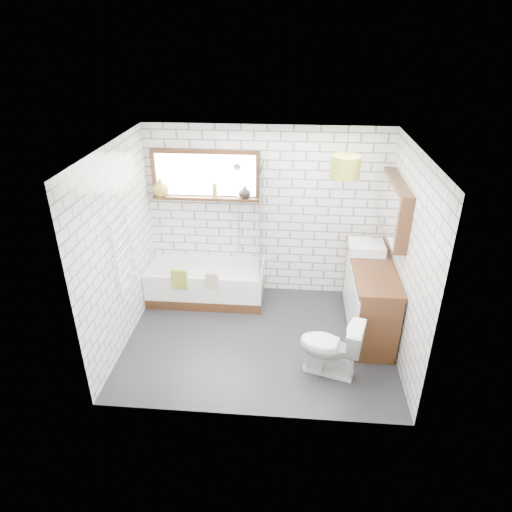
# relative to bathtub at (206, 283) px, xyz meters

# --- Properties ---
(floor) EXTENTS (3.40, 2.60, 0.01)m
(floor) POSITION_rel_bathtub_xyz_m (0.86, -0.93, -0.27)
(floor) COLOR black
(floor) RESTS_ON ground
(ceiling) EXTENTS (3.40, 2.60, 0.01)m
(ceiling) POSITION_rel_bathtub_xyz_m (0.86, -0.93, 2.24)
(ceiling) COLOR white
(ceiling) RESTS_ON ground
(wall_back) EXTENTS (3.40, 0.01, 2.50)m
(wall_back) POSITION_rel_bathtub_xyz_m (0.86, 0.37, 0.98)
(wall_back) COLOR white
(wall_back) RESTS_ON ground
(wall_front) EXTENTS (3.40, 0.01, 2.50)m
(wall_front) POSITION_rel_bathtub_xyz_m (0.86, -2.24, 0.98)
(wall_front) COLOR white
(wall_front) RESTS_ON ground
(wall_left) EXTENTS (0.01, 2.60, 2.50)m
(wall_left) POSITION_rel_bathtub_xyz_m (-0.85, -0.93, 0.98)
(wall_left) COLOR white
(wall_left) RESTS_ON ground
(wall_right) EXTENTS (0.01, 2.60, 2.50)m
(wall_right) POSITION_rel_bathtub_xyz_m (2.56, -0.93, 0.98)
(wall_right) COLOR white
(wall_right) RESTS_ON ground
(window) EXTENTS (1.52, 0.16, 0.68)m
(window) POSITION_rel_bathtub_xyz_m (0.01, 0.33, 1.53)
(window) COLOR #361C0F
(window) RESTS_ON wall_back
(towel_radiator) EXTENTS (0.06, 0.52, 1.00)m
(towel_radiator) POSITION_rel_bathtub_xyz_m (-0.80, -0.93, 0.93)
(towel_radiator) COLOR white
(towel_radiator) RESTS_ON wall_left
(mirror_cabinet) EXTENTS (0.16, 1.20, 0.70)m
(mirror_cabinet) POSITION_rel_bathtub_xyz_m (2.48, -0.33, 1.38)
(mirror_cabinet) COLOR #361C0F
(mirror_cabinet) RESTS_ON wall_right
(shower_riser) EXTENTS (0.02, 0.02, 1.30)m
(shower_riser) POSITION_rel_bathtub_xyz_m (0.46, 0.33, 1.08)
(shower_riser) COLOR silver
(shower_riser) RESTS_ON wall_back
(bathtub) EXTENTS (1.67, 0.74, 0.54)m
(bathtub) POSITION_rel_bathtub_xyz_m (0.00, 0.00, 0.00)
(bathtub) COLOR white
(bathtub) RESTS_ON floor
(shower_screen) EXTENTS (0.02, 0.72, 1.50)m
(shower_screen) POSITION_rel_bathtub_xyz_m (0.81, 0.00, 1.02)
(shower_screen) COLOR white
(shower_screen) RESTS_ON bathtub
(towel_green) EXTENTS (0.21, 0.06, 0.29)m
(towel_green) POSITION_rel_bathtub_xyz_m (-0.30, -0.37, 0.25)
(towel_green) COLOR olive
(towel_green) RESTS_ON bathtub
(towel_beige) EXTENTS (0.18, 0.04, 0.23)m
(towel_beige) POSITION_rel_bathtub_xyz_m (0.16, -0.37, 0.25)
(towel_beige) COLOR tan
(towel_beige) RESTS_ON bathtub
(vanity) EXTENTS (0.54, 1.67, 0.96)m
(vanity) POSITION_rel_bathtub_xyz_m (2.29, -0.48, 0.21)
(vanity) COLOR #361C0F
(vanity) RESTS_ON floor
(basin) EXTENTS (0.46, 0.40, 0.13)m
(basin) POSITION_rel_bathtub_xyz_m (2.23, -0.17, 0.75)
(basin) COLOR white
(basin) RESTS_ON vanity
(tap) EXTENTS (0.03, 0.03, 0.16)m
(tap) POSITION_rel_bathtub_xyz_m (2.39, -0.17, 0.82)
(tap) COLOR silver
(tap) RESTS_ON vanity
(toilet) EXTENTS (0.59, 0.80, 0.73)m
(toilet) POSITION_rel_bathtub_xyz_m (1.72, -1.48, 0.09)
(toilet) COLOR white
(toilet) RESTS_ON floor
(vase_olive) EXTENTS (0.30, 0.30, 0.25)m
(vase_olive) POSITION_rel_bathtub_xyz_m (-0.64, 0.30, 1.33)
(vase_olive) COLOR olive
(vase_olive) RESTS_ON window
(vase_dark) EXTENTS (0.20, 0.20, 0.18)m
(vase_dark) POSITION_rel_bathtub_xyz_m (0.55, 0.30, 1.30)
(vase_dark) COLOR black
(vase_dark) RESTS_ON window
(bottle) EXTENTS (0.08, 0.08, 0.20)m
(bottle) POSITION_rel_bathtub_xyz_m (0.13, 0.30, 1.31)
(bottle) COLOR olive
(bottle) RESTS_ON window
(pendant) EXTENTS (0.37, 0.37, 0.27)m
(pendant) POSITION_rel_bathtub_xyz_m (1.86, -0.12, 1.83)
(pendant) COLOR olive
(pendant) RESTS_ON ceiling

